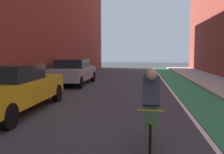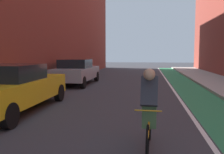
# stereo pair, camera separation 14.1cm
# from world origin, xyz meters

# --- Properties ---
(ground_plane) EXTENTS (83.18, 83.18, 0.00)m
(ground_plane) POSITION_xyz_m (0.00, 14.91, 0.00)
(ground_plane) COLOR #38383D
(bike_lane_paint) EXTENTS (1.60, 37.81, 0.00)m
(bike_lane_paint) POSITION_xyz_m (3.39, 16.91, 0.00)
(bike_lane_paint) COLOR #2D8451
(bike_lane_paint) RESTS_ON ground
(lane_divider_stripe) EXTENTS (0.12, 37.81, 0.00)m
(lane_divider_stripe) POSITION_xyz_m (2.49, 16.91, 0.00)
(lane_divider_stripe) COLOR white
(lane_divider_stripe) RESTS_ON ground
(parked_sedan_yellow_cab) EXTENTS (2.06, 4.78, 1.53)m
(parked_sedan_yellow_cab) POSITION_xyz_m (-3.14, 10.42, 0.79)
(parked_sedan_yellow_cab) COLOR yellow
(parked_sedan_yellow_cab) RESTS_ON ground
(parked_sedan_silver) EXTENTS (1.94, 4.60, 1.53)m
(parked_sedan_silver) POSITION_xyz_m (-3.14, 17.57, 0.79)
(parked_sedan_silver) COLOR #9EA0A8
(parked_sedan_silver) RESTS_ON ground
(cyclist_mid) EXTENTS (0.48, 1.68, 1.60)m
(cyclist_mid) POSITION_xyz_m (1.21, 7.87, 0.84)
(cyclist_mid) COLOR black
(cyclist_mid) RESTS_ON ground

